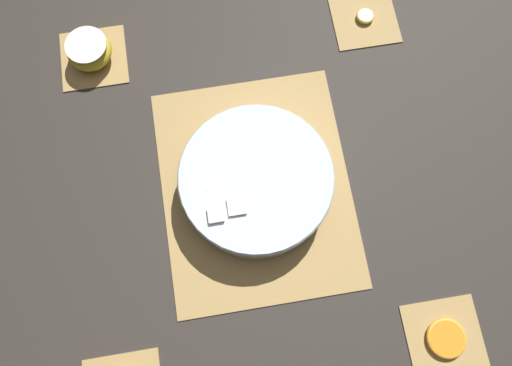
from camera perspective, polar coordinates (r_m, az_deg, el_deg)
The scene contains 9 objects.
ground_plane at distance 0.96m, azimuth 0.00°, elevation -0.55°, with size 6.00×6.00×0.00m, color #2D2823.
bamboo_mat_center at distance 0.96m, azimuth 0.00°, elevation -0.51°, with size 0.45×0.36×0.01m.
coaster_mat_near_left at distance 0.99m, azimuth 20.76°, elevation -16.26°, with size 0.13×0.13×0.01m.
coaster_mat_near_right at distance 1.14m, azimuth 12.29°, elevation 17.92°, with size 0.13×0.13×0.01m.
coaster_mat_far_right at distance 1.12m, azimuth -18.06°, elevation 13.46°, with size 0.13×0.13×0.01m.
fruit_salad_bowl at distance 0.92m, azimuth -0.06°, elevation 0.17°, with size 0.28×0.28×0.08m.
apple_half at distance 1.09m, azimuth -18.52°, elevation 14.16°, with size 0.09×0.09×0.05m.
orange_slice_whole at distance 0.98m, azimuth 20.93°, elevation -16.26°, with size 0.07×0.07×0.01m.
banana_coin_single at distance 1.13m, azimuth 12.37°, elevation 18.12°, with size 0.04×0.04×0.01m.
Camera 1 is at (-0.24, 0.04, 0.93)m, focal length 35.00 mm.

